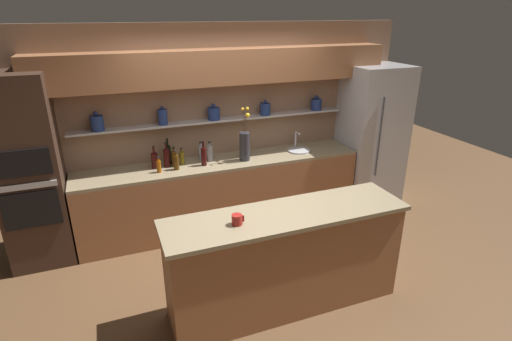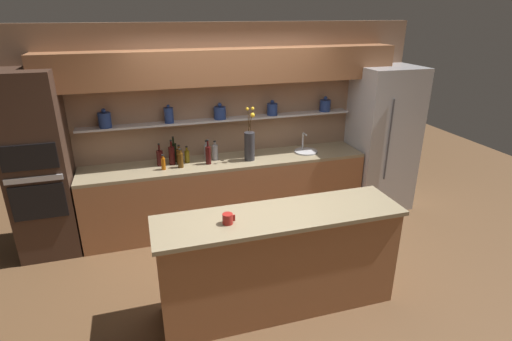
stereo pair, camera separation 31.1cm
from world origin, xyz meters
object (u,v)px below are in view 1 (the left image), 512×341
at_px(oven_tower, 30,173).
at_px(bottle_spirit_3, 176,162).
at_px(bottle_oil_7, 182,158).
at_px(bottle_spirit_2, 174,158).
at_px(bottle_wine_5, 204,156).
at_px(sink_fixture, 299,149).
at_px(bottle_spirit_1, 201,152).
at_px(refrigerator, 372,136).
at_px(coffee_mug, 237,220).
at_px(bottle_wine_0, 168,154).
at_px(bottle_sauce_6, 159,166).
at_px(bottle_spirit_8, 210,153).
at_px(bottle_wine_9, 167,158).
at_px(flower_vase, 245,145).
at_px(bottle_wine_4, 155,160).

height_order(oven_tower, bottle_spirit_3, oven_tower).
bearing_deg(bottle_oil_7, bottle_spirit_2, -159.37).
bearing_deg(bottle_wine_5, sink_fixture, 2.80).
bearing_deg(bottle_spirit_1, sink_fixture, -6.24).
height_order(bottle_spirit_1, bottle_oil_7, bottle_spirit_1).
bearing_deg(refrigerator, coffee_mug, -146.72).
relative_size(bottle_wine_0, bottle_sauce_6, 1.72).
xyz_separation_m(sink_fixture, bottle_spirit_1, (-1.34, 0.15, 0.08)).
distance_m(sink_fixture, bottle_oil_7, 1.61).
height_order(bottle_wine_0, bottle_spirit_1, bottle_wine_0).
bearing_deg(bottle_oil_7, bottle_spirit_3, -123.18).
relative_size(refrigerator, bottle_oil_7, 9.37).
xyz_separation_m(bottle_sauce_6, bottle_oil_7, (0.31, 0.17, 0.00)).
bearing_deg(bottle_spirit_8, bottle_wine_9, -178.35).
xyz_separation_m(bottle_spirit_1, bottle_spirit_3, (-0.37, -0.23, -0.00)).
relative_size(bottle_spirit_1, bottle_spirit_3, 1.00).
distance_m(flower_vase, bottle_spirit_2, 0.90).
distance_m(sink_fixture, bottle_wine_5, 1.37).
distance_m(bottle_spirit_1, bottle_oil_7, 0.28).
distance_m(bottle_spirit_3, bottle_wine_4, 0.27).
distance_m(oven_tower, bottle_spirit_8, 2.05).
bearing_deg(coffee_mug, sink_fixture, 50.04).
relative_size(sink_fixture, bottle_spirit_3, 1.32).
distance_m(bottle_spirit_8, coffee_mug, 1.89).
distance_m(bottle_wine_5, bottle_oil_7, 0.29).
distance_m(sink_fixture, bottle_spirit_1, 1.35).
height_order(bottle_spirit_2, coffee_mug, bottle_spirit_2).
height_order(sink_fixture, bottle_spirit_3, sink_fixture).
height_order(bottle_wine_4, bottle_wine_5, bottle_wine_5).
relative_size(bottle_oil_7, coffee_mug, 1.96).
relative_size(bottle_wine_5, bottle_oil_7, 1.48).
xyz_separation_m(bottle_sauce_6, bottle_wine_9, (0.12, 0.15, 0.04)).
distance_m(sink_fixture, coffee_mug, 2.36).
xyz_separation_m(oven_tower, bottle_oil_7, (1.68, 0.08, -0.07)).
xyz_separation_m(oven_tower, bottle_wine_0, (1.53, 0.16, -0.03)).
height_order(sink_fixture, bottle_spirit_2, bottle_spirit_2).
bearing_deg(bottle_wine_5, bottle_spirit_2, 164.59).
xyz_separation_m(flower_vase, sink_fixture, (0.82, 0.08, -0.19)).
bearing_deg(bottle_spirit_3, refrigerator, 0.76).
bearing_deg(bottle_spirit_1, bottle_wine_0, 179.72).
xyz_separation_m(sink_fixture, bottle_spirit_3, (-1.71, -0.09, 0.08)).
bearing_deg(bottle_wine_4, bottle_spirit_8, 1.23).
relative_size(refrigerator, bottle_wine_4, 7.07).
distance_m(oven_tower, bottle_wine_4, 1.35).
bearing_deg(bottle_wine_0, oven_tower, -174.01).
xyz_separation_m(oven_tower, coffee_mug, (1.78, -1.79, -0.01)).
height_order(refrigerator, sink_fixture, refrigerator).
bearing_deg(oven_tower, bottle_oil_7, 2.69).
bearing_deg(bottle_wine_5, bottle_spirit_8, 49.29).
height_order(sink_fixture, coffee_mug, sink_fixture).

